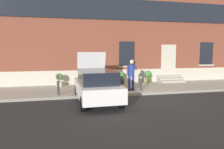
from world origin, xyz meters
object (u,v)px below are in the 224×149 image
at_px(planter_olive, 148,76).
at_px(bollard_near_person, 141,81).
at_px(planter_cream, 59,80).
at_px(planter_charcoal, 121,78).
at_px(person_on_phone, 131,73).
at_px(hatchback_car_white, 97,85).
at_px(bollard_far_left, 58,84).
at_px(planter_terracotta, 91,78).

bearing_deg(planter_olive, bollard_near_person, -119.87).
height_order(planter_cream, planter_olive, same).
bearing_deg(planter_charcoal, person_on_phone, -91.84).
height_order(hatchback_car_white, bollard_far_left, hatchback_car_white).
bearing_deg(hatchback_car_white, planter_cream, 114.26).
bearing_deg(planter_terracotta, bollard_far_left, -125.74).
xyz_separation_m(hatchback_car_white, planter_olive, (4.34, 4.17, -0.19)).
distance_m(bollard_near_person, planter_charcoal, 2.64).
bearing_deg(planter_olive, planter_cream, -177.36).
relative_size(bollard_far_left, planter_charcoal, 1.22).
bearing_deg(planter_cream, bollard_near_person, -29.55).
distance_m(planter_terracotta, planter_olive, 4.06).
bearing_deg(planter_charcoal, hatchback_car_white, -120.19).
bearing_deg(planter_cream, person_on_phone, -30.02).
distance_m(hatchback_car_white, planter_charcoal, 4.59).
height_order(bollard_near_person, planter_olive, bollard_near_person).
bearing_deg(planter_olive, bollard_far_left, -155.27).
bearing_deg(planter_olive, person_on_phone, -129.19).
bearing_deg(hatchback_car_white, planter_terracotta, 86.25).
bearing_deg(planter_charcoal, bollard_near_person, -81.00).
bearing_deg(hatchback_car_white, person_on_phone, 35.48).
relative_size(bollard_near_person, planter_terracotta, 1.22).
distance_m(person_on_phone, planter_charcoal, 2.44).
bearing_deg(bollard_far_left, planter_charcoal, 32.55).
xyz_separation_m(bollard_near_person, person_on_phone, (-0.49, 0.23, 0.44)).
height_order(hatchback_car_white, bollard_near_person, hatchback_car_white).
relative_size(hatchback_car_white, planter_cream, 4.77).
relative_size(bollard_far_left, person_on_phone, 0.60).
relative_size(hatchback_car_white, planter_olive, 4.77).
distance_m(planter_cream, planter_terracotta, 2.06).
bearing_deg(bollard_far_left, hatchback_car_white, -37.34).
relative_size(planter_charcoal, planter_olive, 1.00).
bearing_deg(bollard_near_person, hatchback_car_white, -153.49).
bearing_deg(planter_charcoal, bollard_far_left, -147.45).
xyz_separation_m(bollard_near_person, planter_terracotta, (-2.44, 2.85, -0.11)).
xyz_separation_m(person_on_phone, planter_cream, (-3.99, 2.30, -0.55)).
relative_size(person_on_phone, planter_terracotta, 2.04).
relative_size(person_on_phone, planter_charcoal, 2.04).
bearing_deg(hatchback_car_white, planter_olive, 43.90).
height_order(planter_cream, planter_charcoal, same).
xyz_separation_m(bollard_far_left, person_on_phone, (4.01, 0.23, 0.44)).
bearing_deg(hatchback_car_white, bollard_far_left, 142.66).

